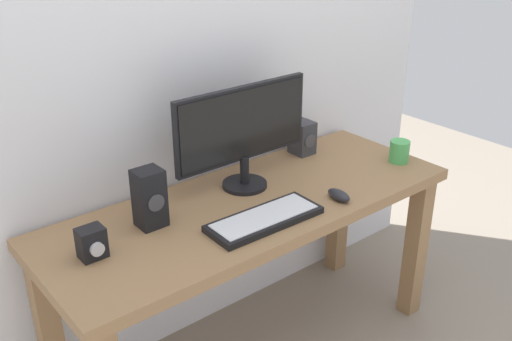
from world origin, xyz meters
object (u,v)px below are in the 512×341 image
desk (253,228)px  speaker_right (302,138)px  speaker_left (150,198)px  coffee_mug (399,151)px  audio_controller (92,243)px  mouse (339,195)px  keyboard_primary (265,219)px  monitor (243,130)px

desk → speaker_right: size_ratio=11.03×
speaker_left → coffee_mug: speaker_left is taller
audio_controller → mouse: bearing=-13.9°
desk → keyboard_primary: bearing=-115.0°
keyboard_primary → mouse: mouse is taller
audio_controller → monitor: bearing=8.5°
coffee_mug → desk: bearing=170.8°
speaker_right → coffee_mug: (0.26, -0.33, -0.03)m
mouse → coffee_mug: coffee_mug is taller
speaker_right → coffee_mug: 0.42m
keyboard_primary → desk: bearing=65.0°
desk → coffee_mug: bearing=-9.2°
keyboard_primary → audio_controller: audio_controller is taller
speaker_left → coffee_mug: (1.11, -0.20, -0.06)m
desk → mouse: (0.26, -0.20, 0.14)m
coffee_mug → audio_controller: bearing=174.2°
speaker_right → speaker_left: speaker_left is taller
desk → speaker_left: (-0.39, 0.08, 0.23)m
monitor → mouse: size_ratio=5.61×
keyboard_primary → mouse: bearing=-8.0°
speaker_left → coffee_mug: bearing=-10.1°
audio_controller → coffee_mug: 1.36m
desk → keyboard_primary: keyboard_primary is taller
speaker_right → speaker_left: (-0.85, -0.14, 0.03)m
speaker_right → desk: bearing=-154.5°
monitor → desk: bearing=-112.5°
keyboard_primary → speaker_left: (-0.32, 0.23, 0.09)m
audio_controller → speaker_right: bearing=10.3°
keyboard_primary → coffee_mug: coffee_mug is taller
desk → audio_controller: (-0.63, 0.02, 0.17)m
speaker_left → keyboard_primary: bearing=-36.5°
desk → mouse: mouse is taller
speaker_left → coffee_mug: size_ratio=2.21×
monitor → speaker_left: bearing=-174.5°
desk → speaker_left: 0.46m
monitor → mouse: 0.44m
desk → keyboard_primary: (-0.07, -0.15, 0.13)m
desk → audio_controller: audio_controller is taller
keyboard_primary → mouse: size_ratio=3.99×
mouse → speaker_right: bearing=67.9°
monitor → speaker_right: size_ratio=4.06×
monitor → speaker_left: monitor is taller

